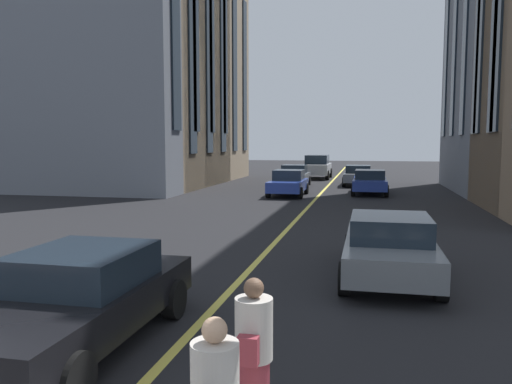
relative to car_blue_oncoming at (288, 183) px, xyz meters
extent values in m
cube|color=#D8C64C|center=(-5.84, -1.61, -0.70)|extent=(80.00, 0.16, 0.01)
cube|color=navy|center=(-0.05, 0.00, -0.12)|extent=(3.90, 1.75, 0.55)
cube|color=#19232D|center=(0.15, 0.00, 0.43)|extent=(1.64, 1.54, 0.55)
cylinder|color=black|center=(-1.34, -0.84, -0.40)|extent=(0.60, 0.21, 0.60)
cylinder|color=black|center=(-1.34, 0.84, -0.40)|extent=(0.60, 0.21, 0.60)
cylinder|color=black|center=(1.24, -0.84, -0.40)|extent=(0.60, 0.21, 0.60)
cylinder|color=black|center=(1.24, 0.84, -0.40)|extent=(0.60, 0.21, 0.60)
cube|color=slate|center=(7.52, -3.56, -0.10)|extent=(4.40, 1.80, 0.55)
cube|color=#19232D|center=(7.30, -3.56, 0.42)|extent=(1.85, 1.58, 0.50)
cylinder|color=black|center=(8.97, -2.70, -0.38)|extent=(0.64, 0.22, 0.64)
cylinder|color=black|center=(8.97, -4.42, -0.38)|extent=(0.64, 0.22, 0.64)
cylinder|color=black|center=(6.07, -2.70, -0.38)|extent=(0.64, 0.22, 0.64)
cylinder|color=black|center=(6.07, -4.42, -0.38)|extent=(0.64, 0.22, 0.64)
cube|color=slate|center=(6.05, 0.56, -0.12)|extent=(3.90, 1.75, 0.55)
cube|color=#19232D|center=(6.25, 0.56, 0.43)|extent=(1.64, 1.54, 0.55)
cylinder|color=black|center=(4.77, -0.28, -0.40)|extent=(0.60, 0.21, 0.60)
cylinder|color=black|center=(4.77, 1.40, -0.40)|extent=(0.60, 0.21, 0.60)
cylinder|color=black|center=(7.34, -0.28, -0.40)|extent=(0.60, 0.21, 0.60)
cylinder|color=black|center=(7.34, 1.40, -0.40)|extent=(0.60, 0.21, 0.60)
cube|color=navy|center=(1.92, -4.31, -0.10)|extent=(4.40, 1.80, 0.55)
cube|color=#19232D|center=(1.70, -4.31, 0.42)|extent=(1.85, 1.58, 0.50)
cylinder|color=black|center=(3.38, -3.44, -0.38)|extent=(0.64, 0.22, 0.64)
cylinder|color=black|center=(3.38, -5.17, -0.38)|extent=(0.64, 0.22, 0.64)
cylinder|color=black|center=(0.47, -3.44, -0.38)|extent=(0.64, 0.22, 0.64)
cylinder|color=black|center=(0.47, -5.17, -0.38)|extent=(0.64, 0.22, 0.64)
cube|color=black|center=(-20.79, -0.26, -0.10)|extent=(4.40, 1.80, 0.55)
cube|color=#19232D|center=(-20.57, -0.26, 0.42)|extent=(1.85, 1.58, 0.50)
cylinder|color=black|center=(-22.24, -1.12, -0.38)|extent=(0.64, 0.22, 0.64)
cylinder|color=black|center=(-19.33, -1.12, -0.38)|extent=(0.64, 0.22, 0.64)
cylinder|color=black|center=(-19.33, 0.61, -0.38)|extent=(0.64, 0.22, 0.64)
cube|color=#B7BABF|center=(13.51, -0.23, 0.08)|extent=(4.70, 1.95, 0.80)
cube|color=#19232D|center=(13.51, -0.23, 0.83)|extent=(2.58, 1.72, 0.70)
cylinder|color=black|center=(11.96, -1.17, -0.32)|extent=(0.76, 0.27, 0.76)
cylinder|color=black|center=(11.96, 0.70, -0.32)|extent=(0.76, 0.27, 0.76)
cylinder|color=black|center=(15.06, -1.17, -0.32)|extent=(0.76, 0.27, 0.76)
cylinder|color=black|center=(15.06, 0.70, -0.32)|extent=(0.76, 0.27, 0.76)
cube|color=slate|center=(-16.01, -4.66, -0.10)|extent=(4.40, 1.80, 0.55)
cube|color=#19232D|center=(-16.23, -4.66, 0.42)|extent=(1.85, 1.58, 0.50)
cylinder|color=black|center=(-14.56, -3.79, -0.38)|extent=(0.64, 0.22, 0.64)
cylinder|color=black|center=(-14.56, -5.52, -0.38)|extent=(0.64, 0.22, 0.64)
cylinder|color=black|center=(-17.47, -3.79, -0.38)|extent=(0.64, 0.22, 0.64)
cylinder|color=black|center=(-17.47, -5.52, -0.38)|extent=(0.64, 0.22, 0.64)
cylinder|color=beige|center=(-22.18, -3.11, 0.34)|extent=(0.38, 0.38, 0.62)
sphere|color=brown|center=(-22.18, -3.11, 0.75)|extent=(0.20, 0.20, 0.20)
cube|color=maroon|center=(-22.43, -3.11, 0.22)|extent=(0.12, 0.20, 0.28)
cylinder|color=beige|center=(-23.33, -3.06, 0.34)|extent=(0.38, 0.38, 0.62)
sphere|color=tan|center=(-23.33, -3.06, 0.75)|extent=(0.20, 0.20, 0.20)
cube|color=gray|center=(7.67, 11.23, 7.24)|extent=(15.87, 10.67, 15.88)
cube|color=#19232D|center=(1.32, 5.84, 7.56)|extent=(1.10, 0.10, 12.07)
cube|color=#19232D|center=(4.50, 5.84, 7.56)|extent=(1.10, 0.10, 12.07)
cube|color=#19232D|center=(7.67, 5.84, 7.56)|extent=(1.10, 0.10, 12.07)
cube|color=#19232D|center=(10.84, 5.84, 7.56)|extent=(1.10, 0.10, 12.07)
cube|color=#19232D|center=(14.02, 5.84, 7.56)|extent=(1.10, 0.10, 12.07)
camera|label=1|loc=(-26.90, -4.18, 2.17)|focal=35.44mm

